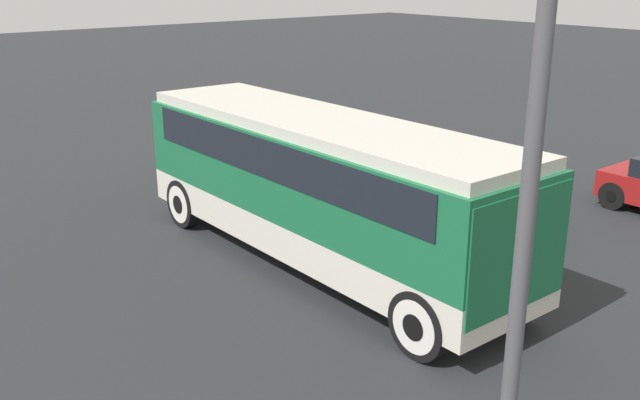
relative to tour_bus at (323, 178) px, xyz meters
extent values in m
plane|color=#26282B|center=(-0.10, 0.00, -1.88)|extent=(120.00, 120.00, 0.00)
cube|color=silver|center=(-0.10, 0.00, -1.03)|extent=(9.73, 2.51, 0.72)
cube|color=#19663D|center=(-0.10, 0.00, 0.17)|extent=(9.73, 2.51, 1.67)
cube|color=black|center=(-0.10, 0.00, 0.58)|extent=(8.56, 2.55, 0.75)
cube|color=beige|center=(-0.10, 0.00, 1.11)|extent=(9.53, 2.31, 0.22)
cube|color=#19663D|center=(4.62, 0.00, -0.07)|extent=(0.36, 2.41, 1.91)
cylinder|color=black|center=(3.85, -1.14, -1.30)|extent=(1.15, 0.28, 1.15)
cylinder|color=silver|center=(3.85, -1.14, -1.30)|extent=(0.90, 0.30, 0.90)
cylinder|color=black|center=(3.85, -1.14, -1.30)|extent=(0.44, 0.32, 0.44)
cylinder|color=black|center=(3.85, 1.14, -1.30)|extent=(1.15, 0.28, 1.15)
cylinder|color=silver|center=(3.85, 1.14, -1.30)|extent=(0.90, 0.30, 0.90)
cylinder|color=black|center=(3.85, 1.14, -1.30)|extent=(0.44, 0.32, 0.44)
cylinder|color=black|center=(-3.86, -1.14, -1.30)|extent=(1.15, 0.28, 1.15)
cylinder|color=silver|center=(-3.86, -1.14, -1.30)|extent=(0.90, 0.30, 0.90)
cylinder|color=black|center=(-3.86, -1.14, -1.30)|extent=(0.44, 0.32, 0.44)
cylinder|color=black|center=(-3.86, 1.14, -1.30)|extent=(1.15, 0.28, 1.15)
cylinder|color=silver|center=(-3.86, 1.14, -1.30)|extent=(0.90, 0.30, 0.90)
cylinder|color=black|center=(-3.86, 1.14, -1.30)|extent=(0.44, 0.32, 0.44)
cylinder|color=black|center=(1.85, 8.04, -1.52)|extent=(0.72, 0.22, 0.72)
cylinder|color=black|center=(1.85, 8.04, -1.52)|extent=(0.27, 0.26, 0.27)
cube|color=#2D5638|center=(-0.43, 4.69, -1.28)|extent=(4.17, 1.87, 0.66)
cube|color=black|center=(-0.60, 4.69, -0.69)|extent=(2.17, 1.69, 0.52)
cylinder|color=black|center=(1.15, 3.85, -1.52)|extent=(0.71, 0.22, 0.71)
cylinder|color=black|center=(1.15, 3.85, -1.52)|extent=(0.27, 0.26, 0.27)
cylinder|color=black|center=(1.15, 5.54, -1.52)|extent=(0.71, 0.22, 0.71)
cylinder|color=black|center=(1.15, 5.54, -1.52)|extent=(0.27, 0.26, 0.27)
cylinder|color=black|center=(-2.02, 3.85, -1.52)|extent=(0.71, 0.22, 0.71)
cylinder|color=black|center=(-2.02, 3.85, -1.52)|extent=(0.27, 0.26, 0.27)
cylinder|color=black|center=(-2.02, 5.54, -1.52)|extent=(0.71, 0.22, 0.71)
cylinder|color=black|center=(-2.02, 5.54, -1.52)|extent=(0.27, 0.26, 0.27)
cylinder|color=#515156|center=(7.24, -3.55, 1.07)|extent=(0.16, 0.16, 5.89)
camera|label=1|loc=(10.69, -8.63, 4.07)|focal=40.00mm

